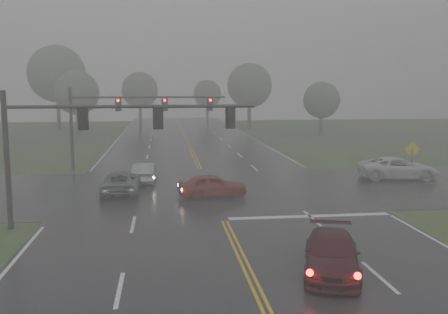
{
  "coord_description": "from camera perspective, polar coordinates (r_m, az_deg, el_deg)",
  "views": [
    {
      "loc": [
        -3.0,
        -9.99,
        6.65
      ],
      "look_at": [
        0.22,
        16.0,
        2.98
      ],
      "focal_mm": 40.0,
      "sensor_mm": 36.0,
      "label": 1
    }
  ],
  "objects": [
    {
      "name": "main_road",
      "position": [
        30.87,
        -1.32,
        -4.46
      ],
      "size": [
        18.0,
        160.0,
        0.02
      ],
      "primitive_type": "cube",
      "color": "black",
      "rests_on": "ground"
    },
    {
      "name": "cross_street",
      "position": [
        32.81,
        -1.67,
        -3.71
      ],
      "size": [
        120.0,
        14.0,
        0.02
      ],
      "primitive_type": "cube",
      "color": "black",
      "rests_on": "ground"
    },
    {
      "name": "stop_bar",
      "position": [
        26.37,
        9.77,
        -6.74
      ],
      "size": [
        8.5,
        0.5,
        0.01
      ],
      "primitive_type": "cube",
      "color": "silver",
      "rests_on": "ground"
    },
    {
      "name": "sedan_maroon",
      "position": [
        18.89,
        12.14,
        -12.81
      ],
      "size": [
        3.25,
        5.06,
        1.36
      ],
      "primitive_type": "imported",
      "rotation": [
        0.0,
        0.0,
        -0.31
      ],
      "color": "#380A0F",
      "rests_on": "ground"
    },
    {
      "name": "sedan_red",
      "position": [
        30.48,
        -1.34,
        -4.62
      ],
      "size": [
        4.35,
        2.13,
        1.43
      ],
      "primitive_type": "imported",
      "rotation": [
        0.0,
        0.0,
        1.68
      ],
      "color": "maroon",
      "rests_on": "ground"
    },
    {
      "name": "sedan_silver",
      "position": [
        35.68,
        -8.99,
        -2.86
      ],
      "size": [
        1.69,
        4.26,
        1.38
      ],
      "primitive_type": "imported",
      "rotation": [
        0.0,
        0.0,
        3.09
      ],
      "color": "#919397",
      "rests_on": "ground"
    },
    {
      "name": "car_grey",
      "position": [
        32.38,
        -11.6,
        -4.03
      ],
      "size": [
        2.3,
        4.97,
        1.38
      ],
      "primitive_type": "imported",
      "rotation": [
        0.0,
        0.0,
        3.14
      ],
      "color": "#54575B",
      "rests_on": "ground"
    },
    {
      "name": "pickup_white",
      "position": [
        38.63,
        19.23,
        -2.38
      ],
      "size": [
        5.94,
        3.31,
        1.57
      ],
      "primitive_type": "imported",
      "rotation": [
        0.0,
        0.0,
        1.44
      ],
      "color": "silver",
      "rests_on": "ground"
    },
    {
      "name": "signal_gantry_near",
      "position": [
        24.32,
        -15.5,
        2.81
      ],
      "size": [
        11.79,
        0.29,
        6.51
      ],
      "color": "black",
      "rests_on": "ground"
    },
    {
      "name": "signal_gantry_far",
      "position": [
        41.02,
        -11.72,
        5.07
      ],
      "size": [
        12.48,
        0.34,
        6.64
      ],
      "color": "black",
      "rests_on": "ground"
    },
    {
      "name": "sign_diamond_east",
      "position": [
        38.26,
        20.7,
        0.33
      ],
      "size": [
        1.17,
        0.13,
        2.81
      ],
      "rotation": [
        0.0,
        0.0,
        -0.07
      ],
      "color": "black",
      "rests_on": "ground"
    },
    {
      "name": "tree_nw_a",
      "position": [
        71.95,
        -16.47,
        7.04
      ],
      "size": [
        6.09,
        6.09,
        8.94
      ],
      "color": "#372A23",
      "rests_on": "ground"
    },
    {
      "name": "tree_ne_a",
      "position": [
        80.33,
        2.93,
        8.16
      ],
      "size": [
        7.16,
        7.16,
        10.51
      ],
      "color": "#372A23",
      "rests_on": "ground"
    },
    {
      "name": "tree_n_mid",
      "position": [
        89.37,
        -9.6,
        7.53
      ],
      "size": [
        6.34,
        6.34,
        9.31
      ],
      "color": "#372A23",
      "rests_on": "ground"
    },
    {
      "name": "tree_e_near",
      "position": [
        70.58,
        11.09,
        6.4
      ],
      "size": [
        5.06,
        5.06,
        7.43
      ],
      "color": "#372A23",
      "rests_on": "ground"
    },
    {
      "name": "tree_nw_b",
      "position": [
        84.05,
        -18.57,
        8.99
      ],
      "size": [
        9.02,
        9.02,
        13.25
      ],
      "color": "#372A23",
      "rests_on": "ground"
    },
    {
      "name": "tree_n_far",
      "position": [
        99.28,
        -1.9,
        7.22
      ],
      "size": [
        5.53,
        5.53,
        8.12
      ],
      "color": "#372A23",
      "rests_on": "ground"
    }
  ]
}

